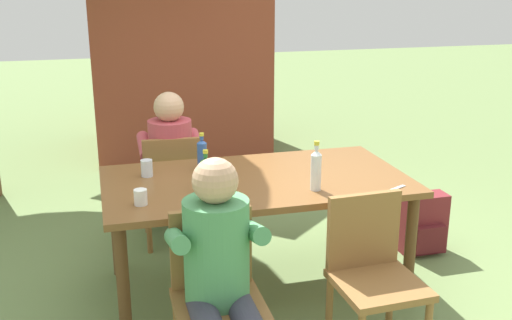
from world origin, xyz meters
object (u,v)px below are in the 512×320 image
Objects in this scene: chair_near_left at (216,289)px; bottle_blue at (202,153)px; chair_far_left at (172,184)px; table_knife at (390,190)px; bottle_green at (206,173)px; cup_white at (141,197)px; cup_glass at (147,168)px; person_in_white_shirt at (170,159)px; bottle_clear at (316,169)px; backpack_by_near_side at (424,225)px; chair_near_right at (372,268)px; dining_table at (256,190)px; brick_kiosk at (174,23)px; person_in_plaid_shirt at (220,268)px.

chair_near_left is 3.59× the size of bottle_blue.
chair_far_left reaches higher than table_knife.
cup_white is at bearing -160.56° from bottle_green.
cup_white is (-0.08, -0.49, -0.01)m from cup_glass.
person_in_white_shirt is (-0.00, 1.74, 0.17)m from chair_near_left.
table_knife is (1.13, -1.36, 0.11)m from person_in_white_shirt.
cup_white is 1.45m from table_knife.
bottle_clear reaches higher than backpack_by_near_side.
chair_far_left is 1.63m from chair_near_left.
cup_white is 0.20× the size of backpack_by_near_side.
bottle_green is at bearing 19.44° from cup_white.
chair_far_left is 3.52× the size of bottle_green.
person_in_white_shirt is at bearing 116.05° from chair_near_right.
chair_near_right is 8.09× the size of cup_glass.
table_knife is (1.04, -0.30, -0.10)m from bottle_green.
bottle_clear is (0.71, -1.11, 0.40)m from chair_far_left.
chair_far_left is 1.38m from bottle_clear.
dining_table is 7.80× the size of bottle_blue.
brick_kiosk is (-0.29, 3.89, 0.55)m from bottle_clear.
cup_white is 0.39× the size of table_knife.
brick_kiosk is (-0.42, 4.41, 0.96)m from chair_near_right.
dining_table is 3.68m from brick_kiosk.
cup_white reaches higher than dining_table.
person_in_white_shirt is at bearing 75.47° from cup_white.
person_in_white_shirt is 1.84m from person_in_plaid_shirt.
person_in_white_shirt is 4.77× the size of bottle_green.
chair_near_right is 3.88× the size of table_knife.
chair_far_left is 3.59× the size of bottle_blue.
table_knife is at bearing 18.63° from chair_near_left.
backpack_by_near_side is at bearing -22.22° from person_in_white_shirt.
backpack_by_near_side is at bearing 25.25° from bottle_clear.
table_knife is at bearing -6.51° from cup_white.
person_in_white_shirt is at bearing 101.95° from bottle_blue.
bottle_blue is 2.74× the size of cup_white.
person_in_plaid_shirt reaches higher than backpack_by_near_side.
table_knife is (1.36, -0.65, -0.05)m from cup_glass.
dining_table is 7.65× the size of bottle_green.
person_in_plaid_shirt is at bearing -78.66° from cup_glass.
chair_near_right is 1.39m from backpack_by_near_side.
bottle_green is at bearing 138.15° from chair_near_right.
bottle_clear is at bearing -154.75° from backpack_by_near_side.
backpack_by_near_side is 0.16× the size of brick_kiosk.
chair_near_right is 0.67m from bottle_clear.
bottle_green is at bearing -159.06° from dining_table.
bottle_green is (-0.76, 0.68, 0.38)m from chair_near_right.
person_in_white_shirt reaches higher than backpack_by_near_side.
chair_far_left is at bearing 95.42° from bottle_green.
chair_far_left is at bearing 90.16° from chair_near_left.
chair_far_left and chair_near_right have the same top height.
chair_near_left is 0.85m from chair_near_right.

